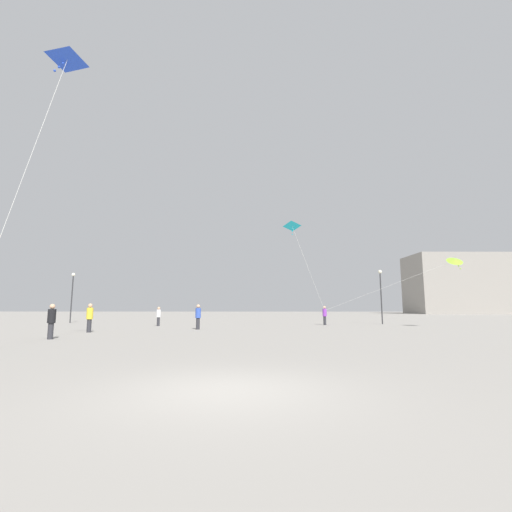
{
  "coord_description": "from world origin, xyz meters",
  "views": [
    {
      "loc": [
        0.75,
        -7.02,
        1.53
      ],
      "look_at": [
        0.0,
        21.55,
        5.65
      ],
      "focal_mm": 25.36,
      "sensor_mm": 36.0,
      "label": 1
    }
  ],
  "objects_px": {
    "person_in_yellow": "(90,316)",
    "person_in_purple": "(325,315)",
    "person_in_black": "(51,320)",
    "person_in_white": "(159,315)",
    "kite_cyan_delta": "(293,228)",
    "kite_cobalt_delta": "(65,64)",
    "lamppost_east": "(381,288)",
    "kite_lime_diamond": "(454,261)",
    "building_left_hall": "(456,284)",
    "lamppost_west": "(72,289)",
    "person_in_blue": "(198,316)"
  },
  "relations": [
    {
      "from": "person_in_white",
      "to": "kite_cyan_delta",
      "type": "xyz_separation_m",
      "value": [
        11.6,
        -0.54,
        7.52
      ]
    },
    {
      "from": "person_in_purple",
      "to": "lamppost_east",
      "type": "distance_m",
      "value": 6.68
    },
    {
      "from": "kite_cobalt_delta",
      "to": "lamppost_west",
      "type": "relative_size",
      "value": 2.1
    },
    {
      "from": "person_in_black",
      "to": "person_in_purple",
      "type": "bearing_deg",
      "value": -108.85
    },
    {
      "from": "lamppost_east",
      "to": "person_in_yellow",
      "type": "bearing_deg",
      "value": -150.89
    },
    {
      "from": "person_in_yellow",
      "to": "kite_lime_diamond",
      "type": "distance_m",
      "value": 26.66
    },
    {
      "from": "kite_lime_diamond",
      "to": "building_left_hall",
      "type": "height_order",
      "value": "building_left_hall"
    },
    {
      "from": "lamppost_west",
      "to": "person_in_yellow",
      "type": "bearing_deg",
      "value": -57.89
    },
    {
      "from": "kite_cobalt_delta",
      "to": "kite_cyan_delta",
      "type": "bearing_deg",
      "value": 57.76
    },
    {
      "from": "person_in_white",
      "to": "building_left_hall",
      "type": "relative_size",
      "value": 0.07
    },
    {
      "from": "building_left_hall",
      "to": "lamppost_west",
      "type": "relative_size",
      "value": 4.78
    },
    {
      "from": "kite_lime_diamond",
      "to": "building_left_hall",
      "type": "relative_size",
      "value": 0.4
    },
    {
      "from": "lamppost_east",
      "to": "lamppost_west",
      "type": "height_order",
      "value": "lamppost_east"
    },
    {
      "from": "person_in_white",
      "to": "lamppost_east",
      "type": "xyz_separation_m",
      "value": [
        20.42,
        4.2,
        2.58
      ]
    },
    {
      "from": "person_in_white",
      "to": "kite_cyan_delta",
      "type": "distance_m",
      "value": 13.83
    },
    {
      "from": "person_in_yellow",
      "to": "person_in_white",
      "type": "height_order",
      "value": "person_in_yellow"
    },
    {
      "from": "person_in_black",
      "to": "kite_lime_diamond",
      "type": "distance_m",
      "value": 27.59
    },
    {
      "from": "kite_lime_diamond",
      "to": "building_left_hall",
      "type": "distance_m",
      "value": 81.6
    },
    {
      "from": "kite_cyan_delta",
      "to": "person_in_purple",
      "type": "bearing_deg",
      "value": 42.07
    },
    {
      "from": "person_in_white",
      "to": "lamppost_west",
      "type": "relative_size",
      "value": 0.31
    },
    {
      "from": "person_in_yellow",
      "to": "lamppost_west",
      "type": "xyz_separation_m",
      "value": [
        -9.02,
        14.37,
        2.46
      ]
    },
    {
      "from": "person_in_black",
      "to": "person_in_yellow",
      "type": "bearing_deg",
      "value": -56.73
    },
    {
      "from": "person_in_yellow",
      "to": "kite_lime_diamond",
      "type": "bearing_deg",
      "value": -118.88
    },
    {
      "from": "person_in_purple",
      "to": "building_left_hall",
      "type": "xyz_separation_m",
      "value": [
        46.88,
        67.11,
        7.03
      ]
    },
    {
      "from": "person_in_black",
      "to": "building_left_hall",
      "type": "relative_size",
      "value": 0.07
    },
    {
      "from": "person_in_yellow",
      "to": "kite_lime_diamond",
      "type": "relative_size",
      "value": 0.18
    },
    {
      "from": "person_in_white",
      "to": "person_in_purple",
      "type": "relative_size",
      "value": 0.95
    },
    {
      "from": "person_in_purple",
      "to": "person_in_white",
      "type": "bearing_deg",
      "value": 154.34
    },
    {
      "from": "lamppost_west",
      "to": "kite_cyan_delta",
      "type": "bearing_deg",
      "value": -16.38
    },
    {
      "from": "person_in_yellow",
      "to": "building_left_hall",
      "type": "bearing_deg",
      "value": -79.54
    },
    {
      "from": "person_in_black",
      "to": "lamppost_west",
      "type": "bearing_deg",
      "value": -36.63
    },
    {
      "from": "kite_lime_diamond",
      "to": "lamppost_east",
      "type": "distance_m",
      "value": 8.22
    },
    {
      "from": "person_in_blue",
      "to": "person_in_purple",
      "type": "distance_m",
      "value": 12.47
    },
    {
      "from": "person_in_blue",
      "to": "person_in_black",
      "type": "bearing_deg",
      "value": -4.7
    },
    {
      "from": "person_in_white",
      "to": "person_in_purple",
      "type": "bearing_deg",
      "value": 87.54
    },
    {
      "from": "person_in_yellow",
      "to": "kite_cobalt_delta",
      "type": "bearing_deg",
      "value": 156.51
    },
    {
      "from": "kite_lime_diamond",
      "to": "person_in_white",
      "type": "bearing_deg",
      "value": 172.64
    },
    {
      "from": "kite_cobalt_delta",
      "to": "lamppost_east",
      "type": "height_order",
      "value": "kite_cobalt_delta"
    },
    {
      "from": "person_in_white",
      "to": "kite_cobalt_delta",
      "type": "distance_m",
      "value": 20.66
    },
    {
      "from": "kite_cobalt_delta",
      "to": "person_in_white",
      "type": "bearing_deg",
      "value": 92.72
    },
    {
      "from": "person_in_white",
      "to": "lamppost_east",
      "type": "bearing_deg",
      "value": 90.73
    },
    {
      "from": "person_in_yellow",
      "to": "person_in_purple",
      "type": "xyz_separation_m",
      "value": [
        16.57,
        10.43,
        -0.06
      ]
    },
    {
      "from": "person_in_purple",
      "to": "kite_lime_diamond",
      "type": "bearing_deg",
      "value": -63.61
    },
    {
      "from": "kite_cyan_delta",
      "to": "building_left_hall",
      "type": "height_order",
      "value": "building_left_hall"
    },
    {
      "from": "kite_cyan_delta",
      "to": "lamppost_east",
      "type": "height_order",
      "value": "kite_cyan_delta"
    },
    {
      "from": "person_in_white",
      "to": "person_in_blue",
      "type": "height_order",
      "value": "person_in_blue"
    },
    {
      "from": "lamppost_east",
      "to": "person_in_blue",
      "type": "bearing_deg",
      "value": -150.42
    },
    {
      "from": "kite_cobalt_delta",
      "to": "building_left_hall",
      "type": "height_order",
      "value": "building_left_hall"
    },
    {
      "from": "person_in_purple",
      "to": "kite_cobalt_delta",
      "type": "bearing_deg",
      "value": -158.92
    },
    {
      "from": "lamppost_east",
      "to": "kite_cyan_delta",
      "type": "bearing_deg",
      "value": -151.75
    }
  ]
}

